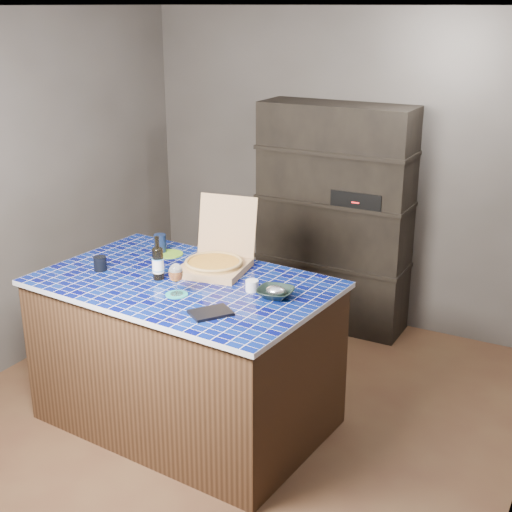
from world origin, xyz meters
The scene contains 14 objects.
room centered at (0.00, 0.00, 1.25)m, with size 3.50×3.50×3.50m.
shelving_unit centered at (0.00, 1.53, 0.90)m, with size 1.20×0.41×1.80m.
kitchen_island centered at (-0.22, -0.28, 0.48)m, with size 1.82×1.24×0.95m.
pizza_box centered at (-0.14, -0.03, 1.01)m, with size 0.45×0.52×0.42m.
mead_bottle centered at (-0.37, -0.32, 1.06)m, with size 0.07×0.07×0.27m.
teal_trivet centered at (-0.13, -0.48, 0.95)m, with size 0.13×0.13×0.01m, color teal.
wine_glass centered at (-0.13, -0.48, 1.08)m, with size 0.08×0.08×0.18m.
tumbler centered at (-0.77, -0.37, 1.00)m, with size 0.08×0.08×0.09m, color black.
dvd_case centered at (0.18, -0.61, 0.96)m, with size 0.15×0.21×0.02m, color black.
bowl centered at (0.38, -0.24, 0.98)m, with size 0.21×0.21×0.05m, color black.
foil_contents centered at (0.38, -0.24, 0.99)m, with size 0.11×0.09×0.05m, color silver.
white_jar centered at (0.22, -0.22, 0.98)m, with size 0.07×0.07×0.06m, color silver.
navy_cup centered at (-0.64, 0.07, 1.01)m, with size 0.08×0.08×0.13m, color #0E1833.
green_trivet centered at (-0.57, 0.07, 0.95)m, with size 0.19×0.19×0.01m, color #649C21.
Camera 1 is at (2.05, -3.54, 2.51)m, focal length 50.00 mm.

